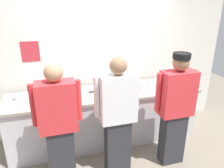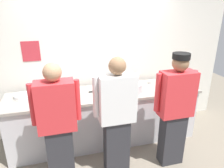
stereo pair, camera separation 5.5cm
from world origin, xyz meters
The scene contains 16 objects.
ground_plane centered at (0.00, 0.00, 0.00)m, with size 9.00×9.00×0.00m, color slate.
wall_back centered at (0.00, 0.89, 1.37)m, with size 4.85×0.11×2.75m.
prep_counter centered at (0.00, 0.39, 0.45)m, with size 3.09×0.74×0.89m.
chef_near_left centered at (-0.76, -0.33, 0.86)m, with size 0.60×0.24×1.62m.
chef_center centered at (-0.01, -0.34, 0.87)m, with size 0.60×0.24×1.64m.
chef_far_right centered at (0.80, -0.40, 0.88)m, with size 0.60×0.24×1.65m.
plate_stack_front centered at (-1.26, 0.52, 0.92)m, with size 0.25×0.25×0.05m.
plate_stack_rear centered at (1.07, 0.36, 0.92)m, with size 0.20×0.20×0.06m.
mixing_bowl_steel centered at (0.41, 0.32, 0.96)m, with size 0.38×0.38×0.14m, color #B7BABF.
sheet_tray centered at (-0.82, 0.42, 0.91)m, with size 0.50×0.29×0.02m, color #B7BABF.
squeeze_bottle_primary centered at (1.22, 0.64, 0.99)m, with size 0.06×0.06×0.21m.
ramekin_red_sauce centered at (1.31, 0.27, 0.92)m, with size 0.09×0.09×0.04m.
ramekin_yellow_sauce centered at (0.89, 0.56, 0.92)m, with size 0.10×0.10×0.04m.
ramekin_green_sauce centered at (-0.51, 0.33, 0.91)m, with size 0.08×0.08×0.04m.
ramekin_orange_sauce centered at (0.90, 0.22, 0.92)m, with size 0.08×0.08×0.05m.
chefs_knife centered at (-0.14, 0.44, 0.90)m, with size 0.28×0.03×0.02m.
Camera 1 is at (-0.76, -2.64, 2.22)m, focal length 33.75 mm.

